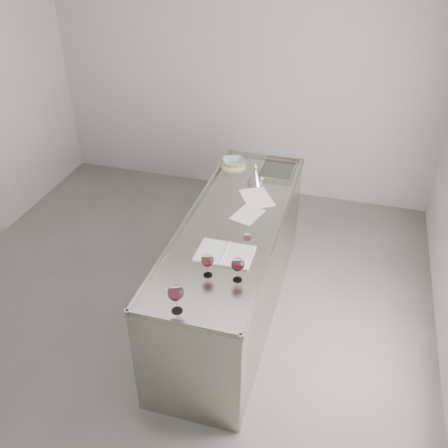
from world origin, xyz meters
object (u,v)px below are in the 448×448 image
(wine_glass_left, at_px, (176,294))
(notebook, at_px, (225,253))
(wine_glass_right, at_px, (238,265))
(wine_glass_small, at_px, (247,238))
(counter, at_px, (233,267))
(wine_funnel, at_px, (255,177))
(ceramic_bowl, at_px, (233,162))
(wine_glass_middle, at_px, (207,261))

(wine_glass_left, distance_m, notebook, 0.67)
(wine_glass_right, distance_m, wine_glass_small, 0.38)
(wine_glass_left, bearing_deg, notebook, 78.82)
(wine_glass_small, bearing_deg, wine_glass_left, -108.81)
(counter, height_order, wine_glass_right, wine_glass_right)
(wine_funnel, bearing_deg, wine_glass_left, -93.27)
(wine_glass_right, height_order, notebook, wine_glass_right)
(counter, height_order, wine_funnel, wine_funnel)
(notebook, xyz_separation_m, ceramic_bowl, (-0.30, 1.36, 0.04))
(counter, bearing_deg, ceramic_bowl, 105.38)
(counter, relative_size, notebook, 5.92)
(wine_glass_small, bearing_deg, wine_glass_right, -85.86)
(wine_glass_left, relative_size, wine_funnel, 0.96)
(counter, bearing_deg, wine_glass_left, -94.07)
(notebook, bearing_deg, wine_glass_right, -57.55)
(wine_glass_right, bearing_deg, wine_glass_left, -126.12)
(wine_glass_right, bearing_deg, notebook, 122.68)
(wine_glass_middle, xyz_separation_m, notebook, (0.05, 0.26, -0.12))
(ceramic_bowl, relative_size, wine_funnel, 0.94)
(wine_glass_right, xyz_separation_m, wine_glass_small, (-0.03, 0.37, -0.04))
(wine_glass_left, bearing_deg, counter, 85.93)
(notebook, distance_m, ceramic_bowl, 1.39)
(wine_glass_middle, height_order, wine_glass_small, wine_glass_middle)
(wine_glass_right, height_order, ceramic_bowl, wine_glass_right)
(wine_glass_right, xyz_separation_m, notebook, (-0.16, 0.25, -0.12))
(wine_glass_left, xyz_separation_m, wine_glass_right, (0.29, 0.40, -0.02))
(wine_glass_middle, distance_m, wine_glass_right, 0.21)
(wine_glass_middle, xyz_separation_m, wine_glass_right, (0.21, 0.01, 0.00))
(wine_glass_left, bearing_deg, wine_glass_small, 71.19)
(wine_glass_middle, height_order, notebook, wine_glass_middle)
(wine_glass_middle, distance_m, wine_glass_small, 0.42)
(counter, distance_m, ceramic_bowl, 1.09)
(wine_glass_middle, bearing_deg, wine_glass_left, -101.77)
(notebook, height_order, wine_funnel, wine_funnel)
(wine_funnel, bearing_deg, wine_glass_middle, -90.78)
(notebook, relative_size, ceramic_bowl, 2.07)
(wine_glass_left, height_order, ceramic_bowl, wine_glass_left)
(wine_glass_left, height_order, wine_glass_right, wine_glass_left)
(wine_glass_small, bearing_deg, wine_funnel, 99.60)
(wine_glass_left, distance_m, wine_glass_right, 0.49)
(counter, distance_m, wine_glass_left, 1.24)
(wine_glass_middle, height_order, ceramic_bowl, wine_glass_middle)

